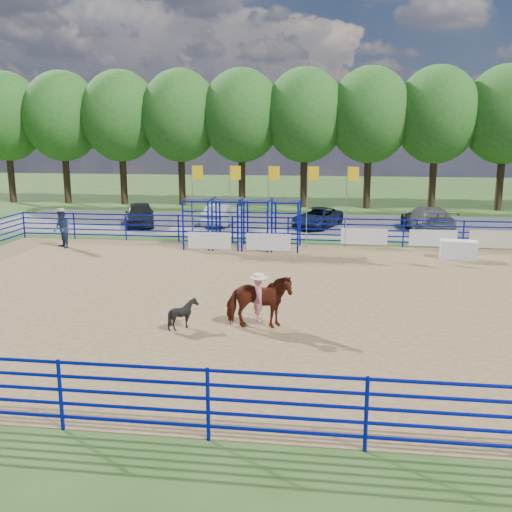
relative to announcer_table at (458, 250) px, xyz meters
name	(u,v)px	position (x,y,z in m)	size (l,w,h in m)	color
ground	(267,297)	(-8.27, -7.49, -0.46)	(120.00, 120.00, 0.00)	#406227
arena_dirt	(267,297)	(-8.27, -7.49, -0.45)	(30.00, 20.00, 0.02)	#A27F51
gravel_strip	(296,224)	(-8.27, 9.51, -0.46)	(40.00, 10.00, 0.01)	slate
announcer_table	(458,250)	(0.00, 0.00, 0.00)	(1.65, 0.77, 0.88)	white
horse_and_rider	(259,299)	(-8.12, -10.94, 0.47)	(2.09, 1.12, 2.38)	#5D2212
calf	(183,314)	(-10.39, -11.27, 0.02)	(0.75, 0.84, 0.93)	black
spectator_cowboy	(62,229)	(-19.77, 0.03, 0.57)	(1.22, 1.20, 2.03)	navy
car_a	(140,214)	(-18.19, 7.57, 0.30)	(1.77, 4.40, 1.50)	black
car_b	(222,215)	(-12.98, 8.46, 0.24)	(1.46, 4.19, 1.38)	gray
car_c	(317,218)	(-6.88, 8.45, 0.17)	(2.06, 4.46, 1.24)	black
car_d	(428,219)	(-0.22, 7.83, 0.32)	(2.15, 5.29, 1.53)	#59595B
perimeter_fence	(267,277)	(-8.27, -7.49, 0.29)	(30.10, 20.10, 1.50)	#0813AE
chute_assembly	(250,224)	(-10.17, 1.35, 0.80)	(19.32, 2.41, 4.20)	#0813AE
treeline	(305,111)	(-8.27, 18.51, 7.07)	(56.40, 6.40, 11.24)	#3F2B19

